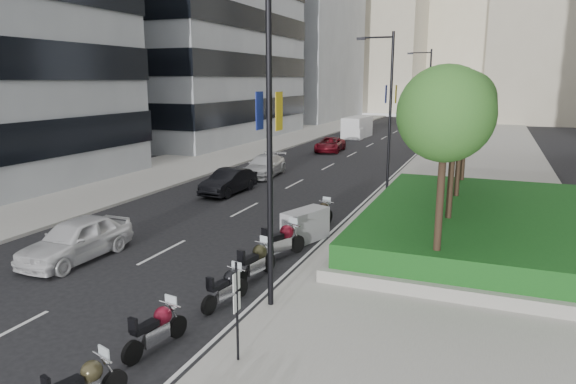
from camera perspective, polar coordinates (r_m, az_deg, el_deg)
The scene contains 29 objects.
ground at distance 16.37m, azimuth -17.62°, elevation -11.27°, with size 160.00×160.00×0.00m, color black.
sidewalk_right at distance 41.93m, azimuth 20.43°, elevation 2.93°, with size 10.00×100.00×0.15m, color #9E9B93.
sidewalk_left at distance 47.25m, azimuth -5.96°, elevation 4.63°, with size 8.00×100.00×0.15m, color #9E9B93.
lane_edge at distance 42.37m, azimuth 13.25°, elevation 3.38°, with size 0.12×100.00×0.01m, color silver.
lane_centre at distance 43.43m, azimuth 6.44°, elevation 3.84°, with size 0.12×100.00×0.01m, color silver.
building_grey_far at distance 88.59m, azimuth -0.83°, elevation 17.96°, with size 22.00×26.00×30.00m, color gray.
building_cream_left at distance 115.34m, azimuth 8.09°, elevation 17.55°, with size 26.00×24.00×34.00m, color #B7AD93.
building_cream_centre at distance 132.27m, azimuth 19.15°, elevation 17.21°, with size 30.00×24.00×38.00m, color #B7AD93.
planter at distance 22.28m, azimuth 21.48°, elevation -4.27°, with size 10.00×14.00×0.40m, color #9D9B92.
hedge at distance 22.13m, azimuth 21.60°, elevation -2.78°, with size 9.40×13.40×0.80m, color #123F15.
tree_0 at distance 15.53m, azimuth 17.11°, elevation 8.23°, with size 2.80×2.80×6.30m.
tree_1 at distance 19.51m, azimuth 18.14°, elevation 8.90°, with size 2.80×2.80×6.30m.
tree_2 at distance 23.50m, azimuth 18.83°, elevation 9.35°, with size 2.80×2.80×6.30m.
tree_3 at distance 27.49m, azimuth 19.32°, elevation 9.66°, with size 2.80×2.80×6.30m.
lamp_post_0 at distance 13.73m, azimuth -2.68°, elevation 6.77°, with size 2.34×0.45×9.00m.
lamp_post_1 at distance 30.01m, azimuth 11.03°, elevation 9.61°, with size 2.34×0.45×9.00m.
lamp_post_2 at distance 47.79m, azimuth 15.20°, elevation 10.37°, with size 2.34×0.45×9.00m.
parking_sign at distance 11.77m, azimuth -5.69°, elevation -12.55°, with size 0.06×0.32×2.50m.
motorcycle_1 at distance 13.15m, azimuth -14.38°, elevation -14.48°, with size 0.69×2.05×1.03m.
motorcycle_2 at distance 15.17m, azimuth -6.88°, elevation -10.51°, with size 0.68×1.97×0.99m.
motorcycle_3 at distance 16.88m, azimuth -3.62°, elevation -7.76°, with size 0.75×2.24×1.12m.
motorcycle_4 at distance 18.80m, azimuth -0.70°, elevation -5.47°, with size 1.14×2.27×1.20m.
motorcycle_5 at distance 20.72m, azimuth 1.94°, elevation -3.75°, with size 1.51×2.30×1.30m.
motorcycle_6 at distance 22.74m, azimuth 3.69°, elevation -2.50°, with size 0.71×2.14×1.07m.
car_a at distance 20.10m, azimuth -22.46°, elevation -4.86°, with size 1.81×4.51×1.54m, color white.
car_b at distance 29.53m, azimuth -6.61°, elevation 1.17°, with size 1.48×4.25×1.40m, color black.
car_c at distance 34.74m, azimuth -2.63°, elevation 2.93°, with size 1.96×4.82×1.40m, color silver.
car_d at distance 46.82m, azimuth 4.69°, elevation 5.29°, with size 2.14×4.63×1.29m, color maroon.
delivery_van at distance 58.50m, azimuth 7.64°, elevation 7.06°, with size 2.33×5.57×2.30m.
Camera 1 is at (9.79, -11.44, 6.41)m, focal length 32.00 mm.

